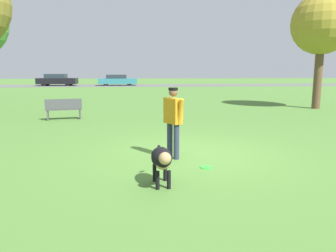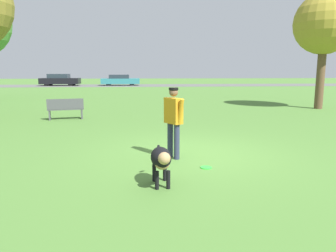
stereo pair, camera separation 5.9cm
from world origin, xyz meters
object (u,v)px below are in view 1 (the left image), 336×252
at_px(dog, 162,159).
at_px(parked_car_teal, 117,80).
at_px(frisbee, 206,167).
at_px(tree_near_right, 322,25).
at_px(park_bench, 64,108).
at_px(parked_car_black, 57,80).
at_px(person, 173,117).

xyz_separation_m(dog, parked_car_teal, (-2.97, 34.54, 0.16)).
relative_size(frisbee, tree_near_right, 0.04).
bearing_deg(park_bench, parked_car_black, -88.22).
height_order(tree_near_right, parked_car_black, tree_near_right).
xyz_separation_m(tree_near_right, park_bench, (-12.03, -2.68, -3.69)).
bearing_deg(park_bench, parked_car_teal, -103.13).
xyz_separation_m(frisbee, tree_near_right, (7.65, 9.55, 4.14)).
relative_size(tree_near_right, parked_car_black, 1.24).
relative_size(frisbee, parked_car_teal, 0.05).
distance_m(dog, frisbee, 1.46).
height_order(frisbee, parked_car_teal, parked_car_teal).
bearing_deg(frisbee, dog, -135.58).
bearing_deg(parked_car_teal, frisbee, -85.88).
xyz_separation_m(person, parked_car_black, (-10.43, 32.73, -0.27)).
distance_m(tree_near_right, park_bench, 12.86).
bearing_deg(parked_car_teal, dog, -87.68).
height_order(person, park_bench, person).
distance_m(dog, tree_near_right, 14.09).
bearing_deg(parked_car_black, parked_car_teal, 2.16).
relative_size(person, park_bench, 1.11).
bearing_deg(parked_car_teal, tree_near_right, -66.80).
relative_size(tree_near_right, parked_car_teal, 1.23).
bearing_deg(person, park_bench, 179.07).
height_order(parked_car_teal, park_bench, parked_car_teal).
bearing_deg(dog, parked_car_teal, -179.30).
height_order(frisbee, parked_car_black, parked_car_black).
xyz_separation_m(dog, tree_near_right, (8.64, 10.51, 3.66)).
relative_size(dog, parked_car_teal, 0.22).
relative_size(frisbee, park_bench, 0.16).
relative_size(tree_near_right, park_bench, 3.91).
distance_m(person, frisbee, 1.39).
xyz_separation_m(dog, frisbee, (0.98, 0.96, -0.47)).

